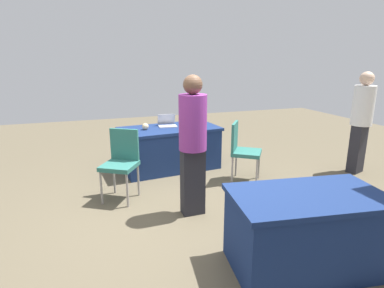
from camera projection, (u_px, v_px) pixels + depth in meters
The scene contains 10 objects.
ground_plane at pixel (188, 216), 4.05m from camera, with size 14.40×14.40×0.00m, color brown.
table_foreground at pixel (170, 148), 5.73m from camera, with size 1.80×1.06×0.75m.
table_mid_right at pixel (306, 231), 2.98m from camera, with size 1.51×0.99×0.75m.
chair_tucked_right at pixel (242, 148), 5.09m from camera, with size 0.61×0.61×0.96m.
chair_aisle at pixel (121, 160), 4.44m from camera, with size 0.61×0.61×0.98m.
person_presenter at pixel (362, 118), 5.38m from camera, with size 0.44×0.44×1.73m.
person_attendee_browsing at pixel (193, 139), 3.88m from camera, with size 0.34×0.34×1.75m.
laptop_silver at pixel (167, 124), 5.75m from camera, with size 0.34×0.32×0.21m.
yarn_ball at pixel (145, 126), 5.46m from camera, with size 0.11×0.11×0.11m, color beige.
scissors_red at pixel (191, 125), 5.88m from camera, with size 0.18×0.04×0.01m, color red.
Camera 1 is at (1.13, 3.49, 1.93)m, focal length 29.92 mm.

